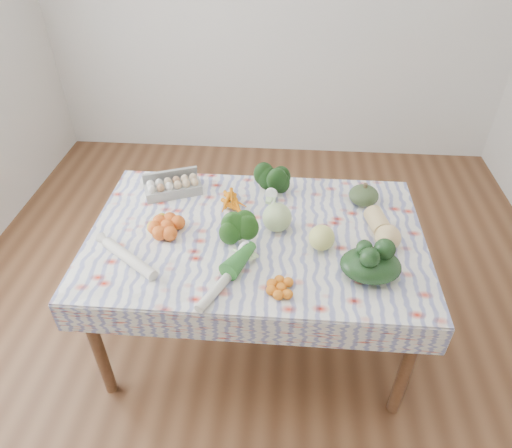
{
  "coord_description": "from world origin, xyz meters",
  "views": [
    {
      "loc": [
        0.14,
        -1.75,
        2.2
      ],
      "look_at": [
        0.0,
        0.0,
        0.82
      ],
      "focal_mm": 32.0,
      "sensor_mm": 36.0,
      "label": 1
    }
  ],
  "objects_px": {
    "grapefruit": "(322,238)",
    "butternut_squash": "(383,227)",
    "kabocha_squash": "(364,195)",
    "cabbage": "(277,217)",
    "egg_carton": "(173,188)",
    "dining_table": "(256,246)"
  },
  "relations": [
    {
      "from": "kabocha_squash",
      "to": "cabbage",
      "type": "xyz_separation_m",
      "value": [
        -0.45,
        -0.26,
        0.02
      ]
    },
    {
      "from": "cabbage",
      "to": "egg_carton",
      "type": "bearing_deg",
      "value": 155.56
    },
    {
      "from": "butternut_squash",
      "to": "grapefruit",
      "type": "relative_size",
      "value": 2.17
    },
    {
      "from": "butternut_squash",
      "to": "grapefruit",
      "type": "height_order",
      "value": "same"
    },
    {
      "from": "grapefruit",
      "to": "egg_carton",
      "type": "bearing_deg",
      "value": 153.91
    },
    {
      "from": "dining_table",
      "to": "grapefruit",
      "type": "bearing_deg",
      "value": -15.01
    },
    {
      "from": "cabbage",
      "to": "butternut_squash",
      "type": "relative_size",
      "value": 0.54
    },
    {
      "from": "cabbage",
      "to": "butternut_squash",
      "type": "distance_m",
      "value": 0.51
    },
    {
      "from": "kabocha_squash",
      "to": "grapefruit",
      "type": "height_order",
      "value": "grapefruit"
    },
    {
      "from": "dining_table",
      "to": "egg_carton",
      "type": "bearing_deg",
      "value": 147.57
    },
    {
      "from": "egg_carton",
      "to": "grapefruit",
      "type": "bearing_deg",
      "value": -48.03
    },
    {
      "from": "kabocha_squash",
      "to": "cabbage",
      "type": "bearing_deg",
      "value": -150.29
    },
    {
      "from": "egg_carton",
      "to": "butternut_squash",
      "type": "height_order",
      "value": "butternut_squash"
    },
    {
      "from": "grapefruit",
      "to": "butternut_squash",
      "type": "bearing_deg",
      "value": 19.58
    },
    {
      "from": "egg_carton",
      "to": "butternut_squash",
      "type": "relative_size",
      "value": 1.14
    },
    {
      "from": "kabocha_squash",
      "to": "butternut_squash",
      "type": "height_order",
      "value": "butternut_squash"
    },
    {
      "from": "dining_table",
      "to": "grapefruit",
      "type": "distance_m",
      "value": 0.36
    },
    {
      "from": "egg_carton",
      "to": "cabbage",
      "type": "xyz_separation_m",
      "value": [
        0.58,
        -0.26,
        0.03
      ]
    },
    {
      "from": "kabocha_squash",
      "to": "butternut_squash",
      "type": "xyz_separation_m",
      "value": [
        0.06,
        -0.28,
        0.01
      ]
    },
    {
      "from": "egg_carton",
      "to": "kabocha_squash",
      "type": "xyz_separation_m",
      "value": [
        1.04,
        -0.01,
        0.01
      ]
    },
    {
      "from": "dining_table",
      "to": "kabocha_squash",
      "type": "distance_m",
      "value": 0.65
    },
    {
      "from": "egg_carton",
      "to": "cabbage",
      "type": "relative_size",
      "value": 2.1
    }
  ]
}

